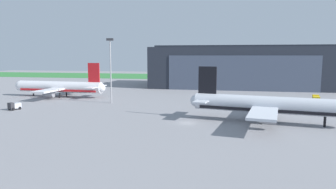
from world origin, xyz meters
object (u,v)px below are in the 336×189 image
at_px(maintenance_hangar, 240,67).
at_px(pushback_tractor, 316,98).
at_px(stair_truck, 14,106).
at_px(airliner_far_right, 59,87).
at_px(apron_light_mast, 111,66).
at_px(airliner_near_left, 269,105).

relative_size(maintenance_hangar, pushback_tractor, 19.59).
xyz_separation_m(maintenance_hangar, stair_truck, (-69.48, -81.83, -9.03)).
distance_m(maintenance_hangar, airliner_far_right, 89.32).
relative_size(pushback_tractor, apron_light_mast, 0.21).
bearing_deg(maintenance_hangar, airliner_far_right, -143.18).
height_order(airliner_near_left, apron_light_mast, apron_light_mast).
xyz_separation_m(pushback_tractor, apron_light_mast, (-69.46, -15.41, 11.34)).
bearing_deg(airliner_near_left, maintenance_hangar, 92.01).
bearing_deg(airliner_far_right, maintenance_hangar, 36.82).
bearing_deg(pushback_tractor, stair_truck, -160.63).
height_order(airliner_far_right, stair_truck, airliner_far_right).
bearing_deg(stair_truck, airliner_far_right, 93.69).
relative_size(airliner_near_left, apron_light_mast, 1.78).
distance_m(stair_truck, apron_light_mast, 31.73).
height_order(stair_truck, apron_light_mast, apron_light_mast).
bearing_deg(airliner_near_left, airliner_far_right, 156.30).
bearing_deg(stair_truck, airliner_near_left, -3.31).
bearing_deg(pushback_tractor, airliner_near_left, -119.43).
distance_m(airliner_far_right, pushback_tractor, 95.37).
bearing_deg(stair_truck, pushback_tractor, 19.37).
height_order(maintenance_hangar, airliner_far_right, maintenance_hangar).
relative_size(airliner_far_right, airliner_near_left, 1.00).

